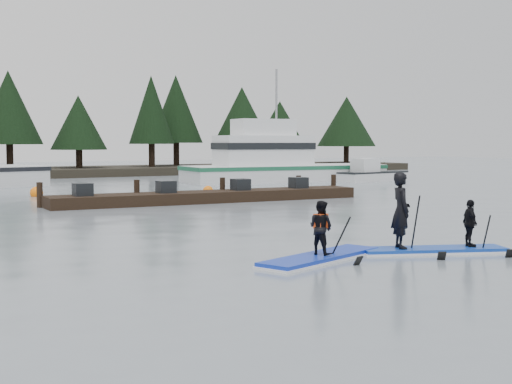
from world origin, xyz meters
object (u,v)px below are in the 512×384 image
fishing_boat_medium (280,173)px  paddleboard_solo (321,244)px  paddleboard_duo (425,226)px  floating_dock (210,197)px

fishing_boat_medium → paddleboard_solo: fishing_boat_medium is taller
fishing_boat_medium → paddleboard_solo: size_ratio=3.84×
fishing_boat_medium → paddleboard_duo: 30.34m
floating_dock → paddleboard_duo: size_ratio=4.02×
paddleboard_solo → paddleboard_duo: 2.77m
fishing_boat_medium → floating_dock: 16.54m
floating_dock → paddleboard_solo: (-4.65, -14.84, 0.14)m
paddleboard_duo → floating_dock: bearing=104.9°
fishing_boat_medium → floating_dock: fishing_boat_medium is taller
floating_dock → paddleboard_solo: paddleboard_solo is taller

